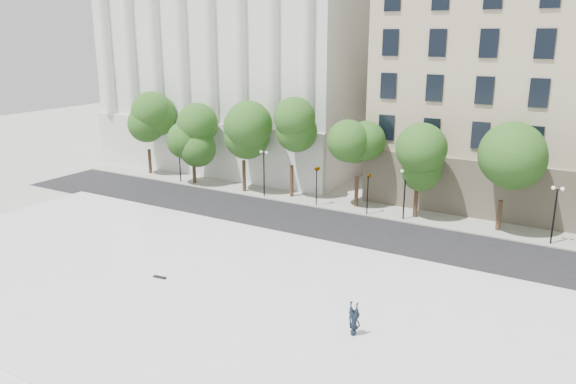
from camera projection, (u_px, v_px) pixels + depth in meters
The scene contains 11 objects.
ground at pixel (147, 311), 31.54m from camera, with size 160.00×160.00×0.00m, color beige.
plaza at pixel (182, 287), 33.97m from camera, with size 44.00×22.00×0.45m, color white.
street at pixel (302, 222), 46.48m from camera, with size 60.00×8.00×0.02m, color black.
far_sidewalk at pixel (334, 203), 51.45m from camera, with size 60.00×4.00×0.12m, color #9F9E93.
building_west at pixel (263, 52), 68.34m from camera, with size 31.50×27.65×25.60m.
traffic_light_west at pixel (317, 166), 49.49m from camera, with size 0.91×1.96×4.27m.
traffic_light_east at pixel (368, 174), 47.14m from camera, with size 0.68×1.63×4.14m.
person_lying at pixel (354, 330), 28.07m from camera, with size 0.65×0.43×1.78m, color black.
skateboard at pixel (160, 277), 34.71m from camera, with size 0.87×0.22×0.09m, color black.
street_trees at pixel (330, 148), 49.88m from camera, with size 49.17×5.12×7.90m.
lamp_posts at pixel (332, 175), 49.27m from camera, with size 36.33×0.28×4.51m.
Camera 1 is at (21.29, -20.60, 15.00)m, focal length 35.00 mm.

